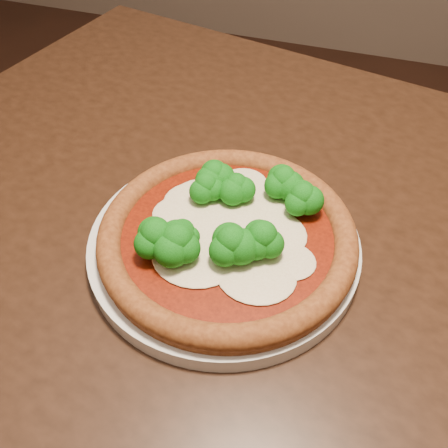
% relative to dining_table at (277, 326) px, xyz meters
% --- Properties ---
extents(dining_table, '(1.27, 1.08, 0.75)m').
position_rel_dining_table_xyz_m(dining_table, '(0.00, 0.00, 0.00)').
color(dining_table, black).
rests_on(dining_table, floor).
extents(plate, '(0.28, 0.28, 0.02)m').
position_rel_dining_table_xyz_m(plate, '(-0.07, 0.01, 0.11)').
color(plate, silver).
rests_on(plate, dining_table).
extents(pizza, '(0.26, 0.26, 0.06)m').
position_rel_dining_table_xyz_m(pizza, '(-0.06, 0.01, 0.13)').
color(pizza, brown).
rests_on(pizza, plate).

